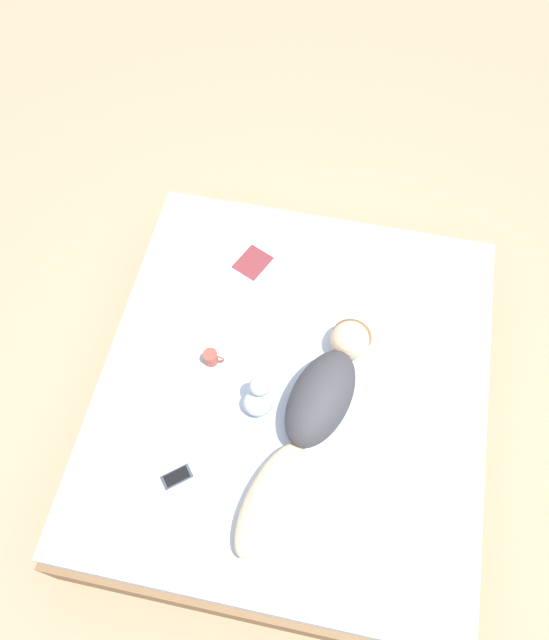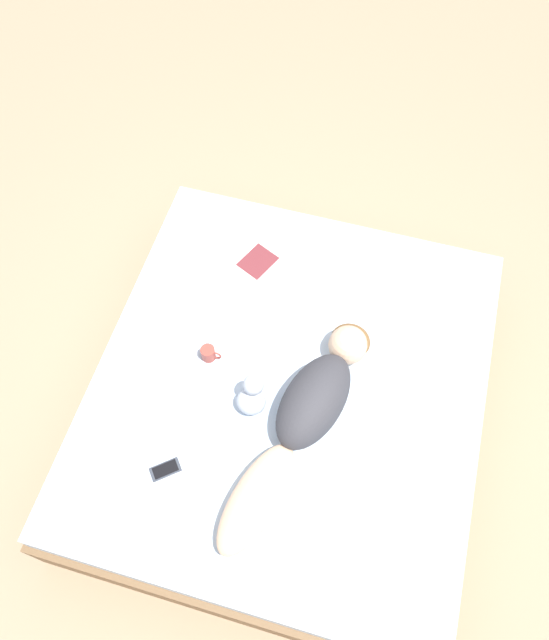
# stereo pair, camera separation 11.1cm
# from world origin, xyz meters

# --- Properties ---
(ground_plane) EXTENTS (12.00, 12.00, 0.00)m
(ground_plane) POSITION_xyz_m (0.00, 0.00, 0.00)
(ground_plane) COLOR #9E8466
(bed) EXTENTS (1.99, 2.18, 0.50)m
(bed) POSITION_xyz_m (0.00, 0.00, 0.24)
(bed) COLOR brown
(bed) RESTS_ON ground_plane
(person) EXTENTS (0.54, 1.29, 0.24)m
(person) POSITION_xyz_m (0.13, -0.18, 0.60)
(person) COLOR #DBB28E
(person) RESTS_ON bed
(open_magazine) EXTENTS (0.56, 0.45, 0.01)m
(open_magazine) POSITION_xyz_m (-0.46, 0.71, 0.50)
(open_magazine) COLOR silver
(open_magazine) RESTS_ON bed
(coffee_mug) EXTENTS (0.11, 0.07, 0.08)m
(coffee_mug) POSITION_xyz_m (-0.43, 0.03, 0.54)
(coffee_mug) COLOR #993D33
(coffee_mug) RESTS_ON bed
(cell_phone) EXTENTS (0.15, 0.14, 0.01)m
(cell_phone) POSITION_xyz_m (-0.44, -0.58, 0.50)
(cell_phone) COLOR #333842
(cell_phone) RESTS_ON bed
(plush_toy) EXTENTS (0.15, 0.17, 0.21)m
(plush_toy) POSITION_xyz_m (-0.15, -0.15, 0.59)
(plush_toy) COLOR #B2BCCC
(plush_toy) RESTS_ON bed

